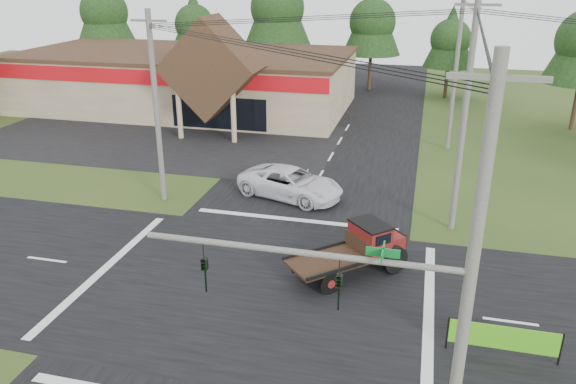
% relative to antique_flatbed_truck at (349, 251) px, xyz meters
% --- Properties ---
extents(ground, '(120.00, 120.00, 0.00)m').
position_rel_antique_flatbed_truck_xyz_m(ground, '(-3.55, -2.06, -1.12)').
color(ground, '#273F16').
rests_on(ground, ground).
extents(road_ns, '(12.00, 120.00, 0.02)m').
position_rel_antique_flatbed_truck_xyz_m(road_ns, '(-3.55, -2.06, -1.11)').
color(road_ns, black).
rests_on(road_ns, ground).
extents(road_ew, '(120.00, 12.00, 0.02)m').
position_rel_antique_flatbed_truck_xyz_m(road_ew, '(-3.55, -2.06, -1.11)').
color(road_ew, black).
rests_on(road_ew, ground).
extents(parking_apron, '(28.00, 14.00, 0.02)m').
position_rel_antique_flatbed_truck_xyz_m(parking_apron, '(-17.55, 16.94, -1.11)').
color(parking_apron, black).
rests_on(parking_apron, ground).
extents(cvs_building, '(30.40, 18.20, 9.19)m').
position_rel_antique_flatbed_truck_xyz_m(cvs_building, '(-19.26, 27.51, 1.65)').
color(cvs_building, gray).
rests_on(cvs_building, ground).
extents(traffic_signal_mast, '(8.12, 0.24, 7.00)m').
position_rel_antique_flatbed_truck_xyz_m(traffic_signal_mast, '(2.27, -9.56, 3.30)').
color(traffic_signal_mast, '#595651').
rests_on(traffic_signal_mast, ground).
extents(utility_pole_nr, '(2.00, 0.30, 11.00)m').
position_rel_antique_flatbed_truck_xyz_m(utility_pole_nr, '(3.95, -9.56, 4.51)').
color(utility_pole_nr, '#595651').
rests_on(utility_pole_nr, ground).
extents(utility_pole_nw, '(2.00, 0.30, 10.50)m').
position_rel_antique_flatbed_truck_xyz_m(utility_pole_nw, '(-11.55, 5.94, 4.26)').
color(utility_pole_nw, '#595651').
rests_on(utility_pole_nw, ground).
extents(utility_pole_ne, '(2.00, 0.30, 11.50)m').
position_rel_antique_flatbed_truck_xyz_m(utility_pole_ne, '(4.45, 5.94, 4.77)').
color(utility_pole_ne, '#595651').
rests_on(utility_pole_ne, ground).
extents(utility_pole_n, '(2.00, 0.30, 11.20)m').
position_rel_antique_flatbed_truck_xyz_m(utility_pole_n, '(4.45, 19.94, 4.62)').
color(utility_pole_n, '#595651').
rests_on(utility_pole_n, ground).
extents(tree_row_a, '(6.72, 6.72, 12.12)m').
position_rel_antique_flatbed_truck_xyz_m(tree_row_a, '(-33.55, 37.94, 6.93)').
color(tree_row_a, '#332316').
rests_on(tree_row_a, ground).
extents(tree_row_b, '(5.60, 5.60, 10.10)m').
position_rel_antique_flatbed_truck_xyz_m(tree_row_b, '(-23.55, 39.94, 5.58)').
color(tree_row_b, '#332316').
rests_on(tree_row_b, ground).
extents(tree_row_c, '(7.28, 7.28, 13.13)m').
position_rel_antique_flatbed_truck_xyz_m(tree_row_c, '(-13.55, 38.94, 7.60)').
color(tree_row_c, '#332316').
rests_on(tree_row_c, ground).
extents(tree_row_d, '(6.16, 6.16, 11.11)m').
position_rel_antique_flatbed_truck_xyz_m(tree_row_d, '(-3.55, 39.94, 6.25)').
color(tree_row_d, '#332316').
rests_on(tree_row_d, ground).
extents(tree_row_e, '(5.04, 5.04, 9.09)m').
position_rel_antique_flatbed_truck_xyz_m(tree_row_e, '(4.45, 37.94, 4.91)').
color(tree_row_e, '#332316').
rests_on(tree_row_e, ground).
extents(antique_flatbed_truck, '(5.32, 5.18, 2.25)m').
position_rel_antique_flatbed_truck_xyz_m(antique_flatbed_truck, '(0.00, 0.00, 0.00)').
color(antique_flatbed_truck, '#54160C').
rests_on(antique_flatbed_truck, ground).
extents(roadside_banner, '(3.73, 0.13, 1.27)m').
position_rel_antique_flatbed_truck_xyz_m(roadside_banner, '(5.88, -4.28, -0.49)').
color(roadside_banner, '#4AAD17').
rests_on(roadside_banner, ground).
extents(white_pickup, '(6.75, 4.60, 1.72)m').
position_rel_antique_flatbed_truck_xyz_m(white_pickup, '(-4.54, 8.04, -0.27)').
color(white_pickup, silver).
rests_on(white_pickup, ground).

